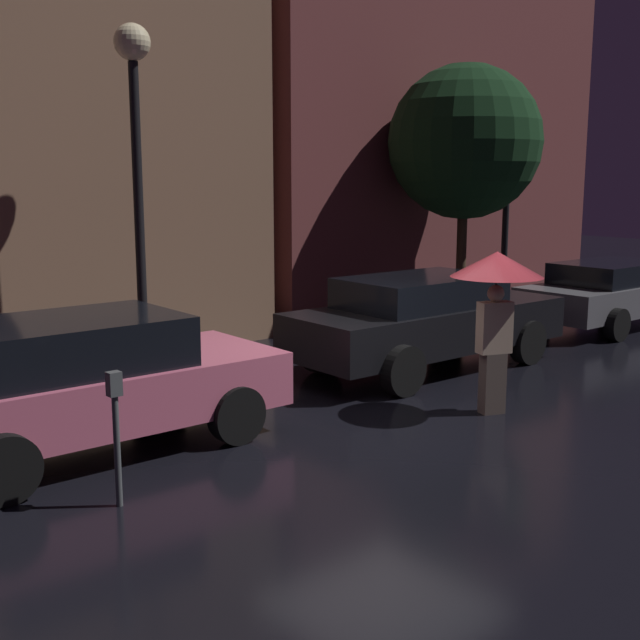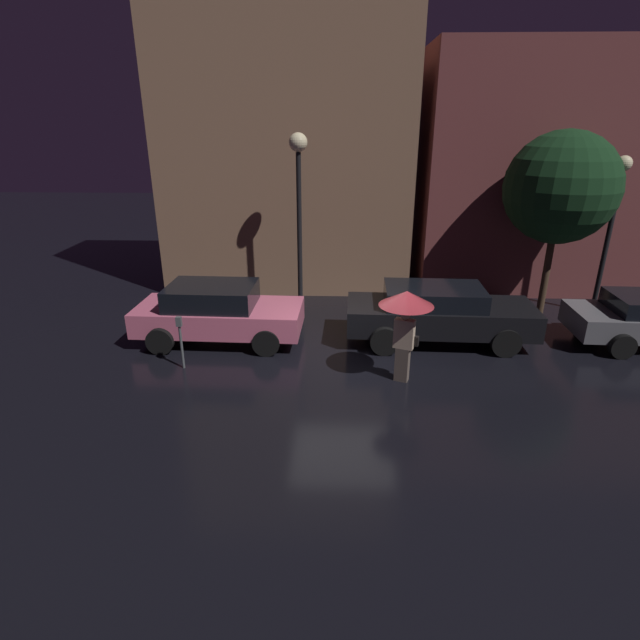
{
  "view_description": "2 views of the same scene",
  "coord_description": "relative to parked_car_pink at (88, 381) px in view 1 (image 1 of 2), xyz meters",
  "views": [
    {
      "loc": [
        -6.83,
        -6.62,
        2.97
      ],
      "look_at": [
        -0.67,
        0.48,
        1.28
      ],
      "focal_mm": 45.0,
      "sensor_mm": 36.0,
      "label": 1
    },
    {
      "loc": [
        -0.2,
        -10.39,
        5.28
      ],
      "look_at": [
        -0.56,
        0.31,
        1.02
      ],
      "focal_mm": 28.0,
      "sensor_mm": 36.0,
      "label": 2
    }
  ],
  "objects": [
    {
      "name": "ground_plane",
      "position": [
        3.21,
        -1.4,
        -0.78
      ],
      "size": [
        60.0,
        60.0,
        0.0
      ],
      "primitive_type": "plane",
      "color": "black"
    },
    {
      "name": "building_facade_left",
      "position": [
        1.36,
        5.1,
        4.31
      ],
      "size": [
        7.96,
        3.0,
        10.17
      ],
      "color": "#8C664C",
      "rests_on": "ground"
    },
    {
      "name": "building_facade_right",
      "position": [
        10.73,
        5.1,
        2.98
      ],
      "size": [
        9.94,
        3.0,
        7.51
      ],
      "color": "brown",
      "rests_on": "ground"
    },
    {
      "name": "parked_car_pink",
      "position": [
        0.0,
        0.0,
        0.0
      ],
      "size": [
        4.22,
        1.98,
        1.49
      ],
      "rotation": [
        0.0,
        0.0,
        -0.03
      ],
      "color": "#DB6684",
      "rests_on": "ground"
    },
    {
      "name": "parked_car_black",
      "position": [
        5.6,
        0.11,
        0.01
      ],
      "size": [
        4.73,
        1.93,
        1.46
      ],
      "rotation": [
        0.0,
        0.0,
        -0.04
      ],
      "color": "black",
      "rests_on": "ground"
    },
    {
      "name": "parked_car_grey",
      "position": [
        11.19,
        0.09,
        -0.08
      ],
      "size": [
        4.52,
        1.89,
        1.3
      ],
      "rotation": [
        0.0,
        0.0,
        -0.04
      ],
      "color": "slate",
      "rests_on": "ground"
    },
    {
      "name": "pedestrian_with_umbrella",
      "position": [
        4.46,
        -2.03,
        0.9
      ],
      "size": [
        1.14,
        1.14,
        2.06
      ],
      "rotation": [
        0.0,
        0.0,
        -0.39
      ],
      "color": "#66564C",
      "rests_on": "ground"
    },
    {
      "name": "parking_meter",
      "position": [
        -0.48,
        -1.61,
        0.0
      ],
      "size": [
        0.12,
        0.1,
        1.26
      ],
      "color": "#4C5154",
      "rests_on": "ground"
    },
    {
      "name": "street_lamp_near",
      "position": [
        1.94,
        2.32,
        2.97
      ],
      "size": [
        0.51,
        0.51,
        5.03
      ],
      "color": "black",
      "rests_on": "ground"
    },
    {
      "name": "street_lamp_far",
      "position": [
        10.65,
        2.38,
        2.3
      ],
      "size": [
        0.42,
        0.42,
        4.46
      ],
      "color": "black",
      "rests_on": "ground"
    },
    {
      "name": "street_tree",
      "position": [
        9.05,
        2.25,
        2.84
      ],
      "size": [
        3.02,
        3.02,
        5.13
      ],
      "color": "#473323",
      "rests_on": "ground"
    }
  ]
}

